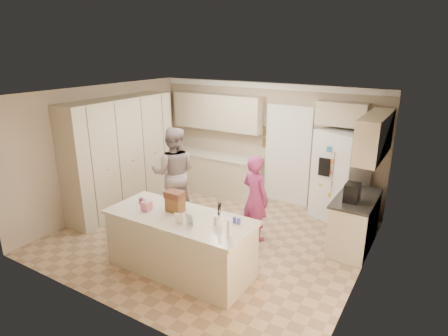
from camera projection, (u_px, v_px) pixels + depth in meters
The scene contains 41 objects.
floor at pixel (209, 238), 6.83m from camera, with size 5.20×4.60×0.02m, color tan.
ceiling at pixel (207, 93), 6.02m from camera, with size 5.20×4.60×0.02m, color white.
wall_back at pixel (266, 142), 8.31m from camera, with size 5.20×0.02×2.60m, color tan.
wall_front at pixel (104, 221), 4.55m from camera, with size 5.20×0.02×2.60m, color tan.
wall_left at pixel (103, 149), 7.71m from camera, with size 0.02×4.60×2.60m, color tan.
wall_right at pixel (367, 200), 5.14m from camera, with size 0.02×4.60×2.60m, color tan.
crown_back at pixel (267, 86), 7.89m from camera, with size 5.20×0.08×0.12m, color white.
pantry_bank at pixel (121, 155), 7.76m from camera, with size 0.60×2.60×2.35m, color beige.
back_base_cab at pixel (215, 174), 8.89m from camera, with size 2.20×0.60×0.88m, color beige.
back_countertop at pixel (215, 155), 8.74m from camera, with size 2.24×0.63×0.04m, color beige.
back_upper_cab at pixel (217, 112), 8.54m from camera, with size 2.20×0.35×0.80m, color beige.
doorway_opening at pixel (288, 157), 8.09m from camera, with size 0.90×0.06×2.10m, color black.
doorway_casing at pixel (287, 157), 8.06m from camera, with size 1.02×0.03×2.22m, color white.
wall_frame_upper at pixel (266, 131), 8.19m from camera, with size 0.15×0.02×0.20m, color brown.
wall_frame_lower at pixel (266, 143), 8.27m from camera, with size 0.15×0.02×0.20m, color brown.
refrigerator at pixel (340, 176), 7.32m from camera, with size 0.90×0.70×1.80m, color white.
fridge_seam at pixel (335, 181), 7.03m from camera, with size 0.01×0.02×1.78m, color gray.
fridge_dispenser at pixel (324, 167), 7.06m from camera, with size 0.22×0.03×0.35m, color black.
fridge_handle_l at pixel (333, 174), 7.00m from camera, with size 0.02×0.02×0.85m, color silver.
fridge_handle_r at pixel (338, 175), 6.95m from camera, with size 0.02×0.02×0.85m, color silver.
over_fridge_cab at pixel (342, 114), 7.10m from camera, with size 0.95×0.35×0.45m, color beige.
right_base_cab at pixel (354, 224), 6.37m from camera, with size 0.60×1.20×0.88m, color beige.
right_countertop at pixel (356, 199), 6.24m from camera, with size 0.63×1.24×0.04m, color #2D2B28.
right_upper_cab at pixel (375, 136), 6.01m from camera, with size 0.35×1.50×0.70m, color beige.
coffee_maker at pixel (352, 192), 6.04m from camera, with size 0.22×0.28×0.30m, color black.
island_base at pixel (180, 245), 5.70m from camera, with size 2.20×0.90×0.88m, color beige.
island_top at pixel (179, 217), 5.56m from camera, with size 2.28×0.96×0.05m, color beige.
utensil_crock at pixel (218, 220), 5.25m from camera, with size 0.13×0.13×0.15m, color white.
tissue_box at pixel (146, 206), 5.72m from camera, with size 0.13×0.13×0.14m, color #D76E8C.
tissue_plume at pixel (146, 199), 5.68m from camera, with size 0.08×0.08×0.08m, color white.
dollhouse_body at pixel (175, 204), 5.67m from camera, with size 0.26×0.18×0.22m, color brown.
dollhouse_roof at pixel (175, 195), 5.62m from camera, with size 0.28×0.20×0.10m, color #592D1E.
jam_jar at pixel (141, 201), 5.97m from camera, with size 0.07×0.07×0.09m, color #59263F.
greeting_card_a at pixel (179, 218), 5.29m from camera, with size 0.12×0.01×0.16m, color white.
greeting_card_b at pixel (189, 219), 5.25m from camera, with size 0.12×0.01×0.16m, color silver.
water_bottle at pixel (229, 228), 4.92m from camera, with size 0.07×0.07×0.24m, color silver.
shaker_salt at pixel (235, 220), 5.31m from camera, with size 0.05×0.05×0.09m, color #3E3FAF.
shaker_pepper at pixel (239, 221), 5.28m from camera, with size 0.05×0.05×0.09m, color #3E3FAF.
teen_boy at pixel (174, 173), 7.41m from camera, with size 0.90×0.70×1.85m, color gray.
teen_girl at pixel (255, 198), 6.58m from camera, with size 0.57×0.37×1.55m, color #BB399D.
fridge_magnets at pixel (335, 182), 7.03m from camera, with size 0.76×0.02×1.44m, color tan, non-canonical shape.
Camera 1 is at (3.39, -5.08, 3.31)m, focal length 30.00 mm.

